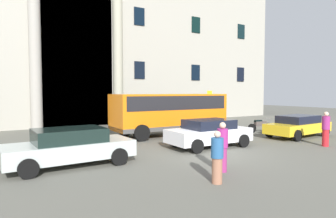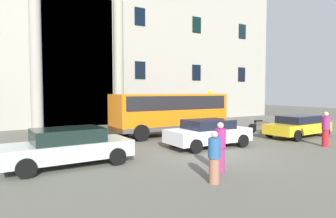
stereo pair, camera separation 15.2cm
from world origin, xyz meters
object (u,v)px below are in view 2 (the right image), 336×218
hedge_planter_far_east (125,118)px  scooter_by_planter (260,126)px  pedestrian_child_trailing (220,147)px  orange_minibus (170,110)px  pedestrian_woman_dark_dress (326,129)px  parked_coupe_end (208,133)px  hedge_planter_entrance_right (208,114)px  bus_stop_sign (210,105)px  motorcycle_near_kerb (187,132)px  pedestrian_woman_with_bag (214,157)px  white_taxi_kerbside (68,146)px  parked_sedan_second (298,126)px

hedge_planter_far_east → scooter_by_planter: size_ratio=0.83×
hedge_planter_far_east → pedestrian_child_trailing: 13.22m
orange_minibus → pedestrian_woman_dark_dress: (4.45, -7.10, -0.67)m
hedge_planter_far_east → parked_coupe_end: (0.31, -9.41, 0.02)m
hedge_planter_entrance_right → scooter_by_planter: bearing=-100.1°
bus_stop_sign → motorcycle_near_kerb: bus_stop_sign is taller
orange_minibus → bus_stop_sign: bearing=21.9°
motorcycle_near_kerb → pedestrian_child_trailing: size_ratio=1.25×
hedge_planter_far_east → motorcycle_near_kerb: hedge_planter_far_east is taller
hedge_planter_far_east → pedestrian_woman_with_bag: (-3.08, -13.90, 0.08)m
motorcycle_near_kerb → pedestrian_woman_dark_dress: pedestrian_woman_dark_dress is taller
hedge_planter_entrance_right → pedestrian_woman_dark_dress: size_ratio=0.88×
parked_coupe_end → white_taxi_kerbside: 6.53m
hedge_planter_entrance_right → white_taxi_kerbside: hedge_planter_entrance_right is taller
pedestrian_woman_with_bag → orange_minibus: bearing=-155.4°
orange_minibus → pedestrian_woman_with_bag: orange_minibus is taller
bus_stop_sign → parked_sedan_second: 6.57m
hedge_planter_far_east → pedestrian_woman_dark_dress: size_ratio=0.97×
white_taxi_kerbside → bus_stop_sign: bearing=26.2°
parked_coupe_end → pedestrian_woman_with_bag: 5.63m
pedestrian_woman_dark_dress → bus_stop_sign: bearing=6.6°
hedge_planter_entrance_right → pedestrian_woman_with_bag: size_ratio=0.97×
hedge_planter_entrance_right → scooter_by_planter: hedge_planter_entrance_right is taller
hedge_planter_entrance_right → parked_coupe_end: bearing=-128.8°
parked_coupe_end → pedestrian_child_trailing: pedestrian_child_trailing is taller
bus_stop_sign → hedge_planter_entrance_right: bearing=53.0°
hedge_planter_far_east → pedestrian_child_trailing: (-2.11, -13.05, 0.15)m
parked_coupe_end → pedestrian_woman_with_bag: (-3.39, -4.50, 0.07)m
pedestrian_child_trailing → pedestrian_woman_with_bag: bearing=131.1°
parked_sedan_second → scooter_by_planter: 2.49m
parked_coupe_end → pedestrian_woman_dark_dress: bearing=-29.4°
hedge_planter_entrance_right → parked_coupe_end: size_ratio=0.36×
scooter_by_planter → pedestrian_woman_dark_dress: pedestrian_woman_dark_dress is taller
pedestrian_woman_dark_dress → scooter_by_planter: bearing=-5.3°
bus_stop_sign → pedestrian_woman_dark_dress: (-0.08, -8.89, -0.83)m
bus_stop_sign → parked_coupe_end: 7.92m
bus_stop_sign → pedestrian_woman_dark_dress: 8.93m
hedge_planter_entrance_right → motorcycle_near_kerb: hedge_planter_entrance_right is taller
bus_stop_sign → pedestrian_child_trailing: 12.24m
orange_minibus → white_taxi_kerbside: size_ratio=1.59×
hedge_planter_far_east → scooter_by_planter: hedge_planter_far_east is taller
hedge_planter_entrance_right → pedestrian_child_trailing: pedestrian_child_trailing is taller
orange_minibus → pedestrian_child_trailing: orange_minibus is taller
hedge_planter_far_east → white_taxi_kerbside: hedge_planter_far_east is taller
white_taxi_kerbside → scooter_by_planter: (12.55, 2.37, -0.24)m
white_taxi_kerbside → motorcycle_near_kerb: 7.08m
bus_stop_sign → pedestrian_woman_with_bag: bus_stop_sign is taller
pedestrian_woman_dark_dress → parked_sedan_second: bearing=-24.3°
orange_minibus → pedestrian_child_trailing: (-2.89, -7.91, -0.69)m
hedge_planter_entrance_right → white_taxi_kerbside: (-13.77, -9.21, -0.02)m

